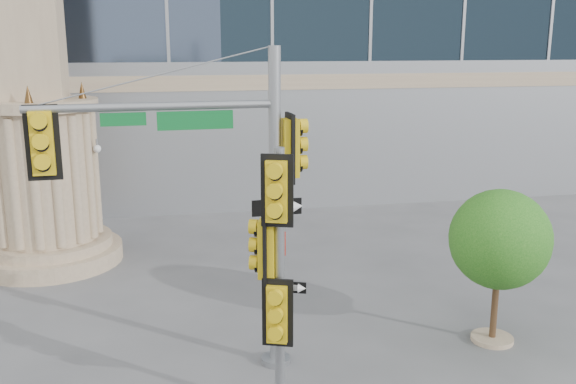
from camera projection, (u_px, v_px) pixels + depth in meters
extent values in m
cylinder|color=#A0866C|center=(51.00, 254.00, 20.18)|extent=(4.40, 4.40, 0.50)
cylinder|color=#A0866C|center=(50.00, 242.00, 20.09)|extent=(3.80, 3.80, 0.30)
cylinder|color=#A0866C|center=(44.00, 175.00, 19.60)|extent=(3.00, 3.00, 4.00)
cylinder|color=#A0866C|center=(38.00, 104.00, 19.10)|extent=(3.50, 3.50, 0.30)
cone|color=#472D14|center=(82.00, 90.00, 19.26)|extent=(0.24, 0.24, 0.50)
cylinder|color=slate|center=(276.00, 360.00, 13.86)|extent=(0.63, 0.63, 0.13)
cylinder|color=slate|center=(275.00, 213.00, 13.11)|extent=(0.25, 0.25, 6.70)
cylinder|color=slate|center=(153.00, 106.00, 12.05)|extent=(4.69, 0.36, 0.16)
cube|color=#0B6226|center=(195.00, 120.00, 12.27)|extent=(1.45, 0.11, 0.36)
cube|color=gold|center=(43.00, 143.00, 11.72)|extent=(0.63, 0.34, 1.40)
cube|color=gold|center=(290.00, 148.00, 12.87)|extent=(0.34, 0.63, 1.40)
cube|color=black|center=(277.00, 207.00, 12.92)|extent=(1.03, 0.08, 0.33)
cube|color=#B11D10|center=(277.00, 244.00, 13.10)|extent=(0.36, 0.05, 0.51)
cylinder|color=slate|center=(280.00, 287.00, 11.42)|extent=(0.18, 0.18, 5.03)
cube|color=gold|center=(277.00, 191.00, 10.80)|extent=(0.62, 0.45, 1.26)
cube|color=gold|center=(267.00, 249.00, 11.30)|extent=(0.45, 0.62, 1.26)
cube|color=gold|center=(278.00, 313.00, 11.30)|extent=(0.62, 0.45, 1.26)
cube|color=black|center=(289.00, 287.00, 11.27)|extent=(0.60, 0.24, 0.20)
cylinder|color=#A0866C|center=(492.00, 339.00, 14.87)|extent=(0.97, 0.97, 0.11)
cylinder|color=#382314|center=(495.00, 302.00, 14.67)|extent=(0.15, 0.15, 1.93)
sphere|color=#165B14|center=(500.00, 239.00, 14.32)|extent=(2.25, 2.25, 2.25)
sphere|color=#165B14|center=(512.00, 248.00, 14.74)|extent=(1.39, 1.39, 1.39)
sphere|color=#165B14|center=(490.00, 255.00, 14.05)|extent=(1.18, 1.18, 1.18)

